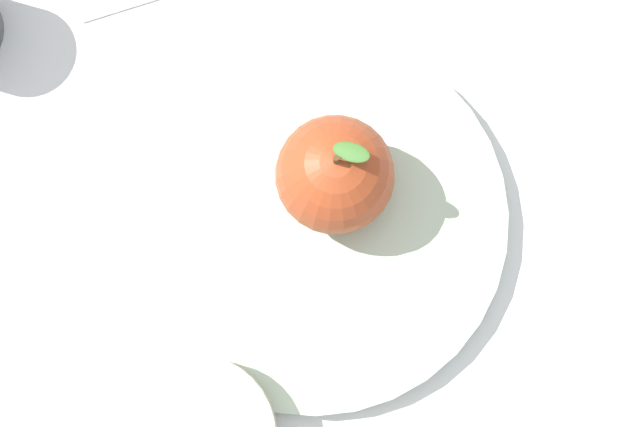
# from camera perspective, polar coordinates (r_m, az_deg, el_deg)

# --- Properties ---
(ground_plane) EXTENTS (2.40, 2.40, 0.00)m
(ground_plane) POSITION_cam_1_polar(r_m,az_deg,el_deg) (0.69, -1.74, 2.67)
(ground_plane) COLOR silver
(dinner_plate) EXTENTS (0.27, 0.27, 0.02)m
(dinner_plate) POSITION_cam_1_polar(r_m,az_deg,el_deg) (0.67, 0.00, -0.13)
(dinner_plate) COLOR #B2C6B2
(dinner_plate) RESTS_ON ground_plane
(apple) EXTENTS (0.08, 0.08, 0.09)m
(apple) POSITION_cam_1_polar(r_m,az_deg,el_deg) (0.63, 0.89, 2.28)
(apple) COLOR #9E3D1E
(apple) RESTS_ON dinner_plate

